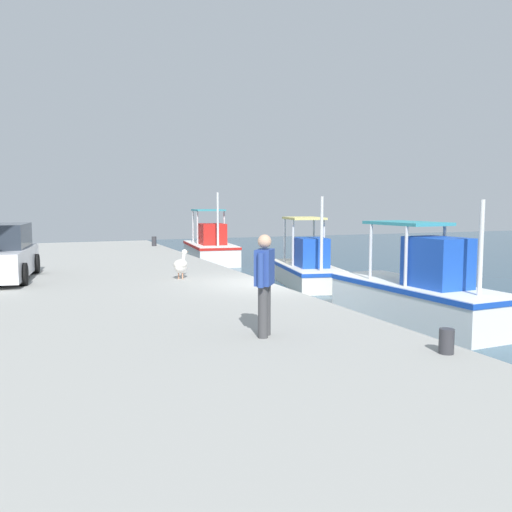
% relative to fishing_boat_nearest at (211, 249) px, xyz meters
% --- Properties ---
extents(quay_pier, '(36.00, 10.00, 0.80)m').
position_rel_fishing_boat_nearest_xyz_m(quay_pier, '(12.24, -7.06, -0.29)').
color(quay_pier, '#9E9E99').
rests_on(quay_pier, ground).
extents(fishing_boat_nearest, '(5.21, 2.47, 3.42)m').
position_rel_fishing_boat_nearest_xyz_m(fishing_boat_nearest, '(0.00, 0.00, 0.00)').
color(fishing_boat_nearest, white).
rests_on(fishing_boat_nearest, ground).
extents(fishing_boat_second, '(4.83, 2.52, 3.16)m').
position_rel_fishing_boat_nearest_xyz_m(fishing_boat_second, '(8.32, 1.05, -0.10)').
color(fishing_boat_second, silver).
rests_on(fishing_boat_second, ground).
extents(fishing_boat_third, '(5.24, 1.99, 3.03)m').
position_rel_fishing_boat_nearest_xyz_m(fishing_boat_third, '(14.78, 0.83, 0.03)').
color(fishing_boat_third, white).
rests_on(fishing_boat_third, ground).
extents(pelican, '(0.89, 0.73, 0.82)m').
position_rel_fishing_boat_nearest_xyz_m(pelican, '(10.57, -4.15, 0.51)').
color(pelican, tan).
rests_on(pelican, quay_pier).
extents(fisherman_standing, '(0.53, 0.45, 1.66)m').
position_rel_fishing_boat_nearest_xyz_m(fisherman_standing, '(17.60, -4.54, 1.03)').
color(fisherman_standing, '#3F3F42').
rests_on(fisherman_standing, quay_pier).
extents(mooring_bollard_nearest, '(0.23, 0.23, 0.48)m').
position_rel_fishing_boat_nearest_xyz_m(mooring_bollard_nearest, '(-1.40, -2.51, 0.35)').
color(mooring_bollard_nearest, '#333338').
rests_on(mooring_bollard_nearest, quay_pier).
extents(mooring_bollard_second, '(0.22, 0.22, 0.36)m').
position_rel_fishing_boat_nearest_xyz_m(mooring_bollard_second, '(19.51, -2.51, 0.29)').
color(mooring_bollard_second, '#333338').
rests_on(mooring_bollard_second, quay_pier).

